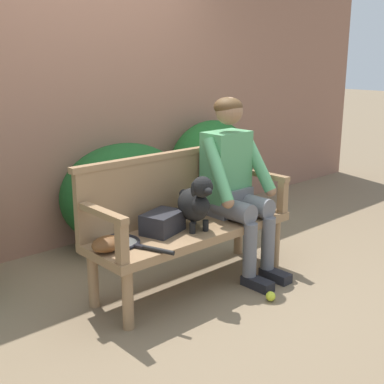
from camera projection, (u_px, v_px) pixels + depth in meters
name	position (u px, v px, depth m)	size (l,w,h in m)	color
ground_plane	(192.00, 285.00, 3.69)	(40.00, 40.00, 0.00)	#7A664C
brick_garden_fence	(78.00, 96.00, 4.41)	(8.00, 0.30, 2.52)	#936651
hedge_bush_mid_left	(212.00, 169.00, 5.15)	(0.99, 0.68, 0.98)	#1E5B23
hedge_bush_far_left	(125.00, 194.00, 4.43)	(1.18, 0.90, 0.88)	#194C1E
garden_bench	(192.00, 235.00, 3.59)	(1.55, 0.51, 0.44)	#93704C
bench_backrest	(171.00, 185.00, 3.67)	(1.59, 0.06, 0.50)	#93704C
bench_armrest_left_end	(109.00, 225.00, 2.98)	(0.06, 0.51, 0.28)	#93704C
bench_armrest_right_end	(270.00, 184.00, 3.94)	(0.06, 0.51, 0.28)	#93704C
person_seated	(234.00, 180.00, 3.76)	(0.56, 0.65, 1.31)	black
dog_on_bench	(195.00, 202.00, 3.46)	(0.25, 0.40, 0.40)	black
tennis_racket	(121.00, 243.00, 3.24)	(0.37, 0.58, 0.03)	black
baseball_glove	(108.00, 244.00, 3.12)	(0.22, 0.17, 0.09)	brown
sports_bag	(163.00, 223.00, 3.44)	(0.28, 0.20, 0.14)	#232328
tennis_ball	(271.00, 296.00, 3.44)	(0.07, 0.07, 0.07)	#CCDB33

